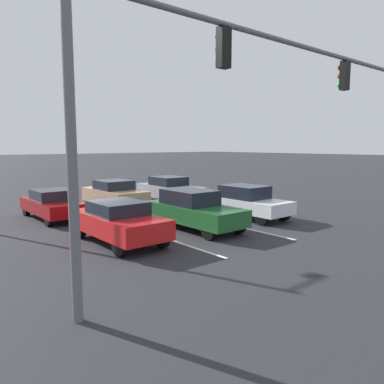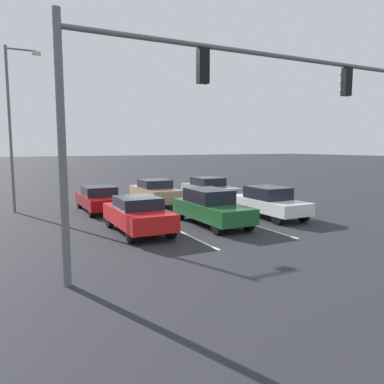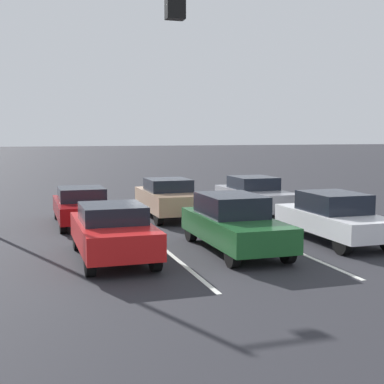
{
  "view_description": "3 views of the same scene",
  "coord_description": "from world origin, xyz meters",
  "px_view_note": "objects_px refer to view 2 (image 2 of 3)",
  "views": [
    {
      "loc": [
        9.44,
        19.65,
        3.37
      ],
      "look_at": [
        1.23,
        9.74,
        1.75
      ],
      "focal_mm": 35.0,
      "sensor_mm": 36.0,
      "label": 1
    },
    {
      "loc": [
        8.06,
        22.42,
        3.45
      ],
      "look_at": [
        0.88,
        8.27,
        1.52
      ],
      "focal_mm": 35.0,
      "sensor_mm": 36.0,
      "label": 2
    },
    {
      "loc": [
        5.45,
        21.95,
        3.28
      ],
      "look_at": [
        0.67,
        6.77,
        1.53
      ],
      "focal_mm": 50.0,
      "sensor_mm": 36.0,
      "label": 3
    }
  ],
  "objects_px": {
    "car_red_rightlane_front": "(138,214)",
    "car_gray_leftlane_second": "(209,189)",
    "car_darkgreen_midlane_front": "(211,207)",
    "traffic_signal_gantry": "(210,92)",
    "street_lamp_right_shoulder": "(13,119)",
    "car_maroon_rightlane_second": "(100,199)",
    "car_white_leftlane_front": "(268,202)",
    "car_tan_midlane_second": "(155,192)"
  },
  "relations": [
    {
      "from": "car_darkgreen_midlane_front",
      "to": "traffic_signal_gantry",
      "type": "distance_m",
      "value": 6.92
    },
    {
      "from": "car_gray_leftlane_second",
      "to": "car_tan_midlane_second",
      "type": "bearing_deg",
      "value": 0.93
    },
    {
      "from": "car_tan_midlane_second",
      "to": "traffic_signal_gantry",
      "type": "bearing_deg",
      "value": 76.89
    },
    {
      "from": "car_maroon_rightlane_second",
      "to": "traffic_signal_gantry",
      "type": "xyz_separation_m",
      "value": [
        -0.82,
        10.44,
        4.29
      ]
    },
    {
      "from": "car_darkgreen_midlane_front",
      "to": "car_maroon_rightlane_second",
      "type": "distance_m",
      "value": 6.74
    },
    {
      "from": "car_maroon_rightlane_second",
      "to": "car_gray_leftlane_second",
      "type": "distance_m",
      "value": 7.06
    },
    {
      "from": "traffic_signal_gantry",
      "to": "street_lamp_right_shoulder",
      "type": "xyz_separation_m",
      "value": [
        4.75,
        -12.15,
        -0.13
      ]
    },
    {
      "from": "car_maroon_rightlane_second",
      "to": "traffic_signal_gantry",
      "type": "distance_m",
      "value": 11.32
    },
    {
      "from": "car_gray_leftlane_second",
      "to": "street_lamp_right_shoulder",
      "type": "bearing_deg",
      "value": -6.14
    },
    {
      "from": "car_white_leftlane_front",
      "to": "car_red_rightlane_front",
      "type": "bearing_deg",
      "value": 2.64
    },
    {
      "from": "car_red_rightlane_front",
      "to": "traffic_signal_gantry",
      "type": "relative_size",
      "value": 0.32
    },
    {
      "from": "car_darkgreen_midlane_front",
      "to": "traffic_signal_gantry",
      "type": "xyz_separation_m",
      "value": [
        2.79,
        4.76,
        4.19
      ]
    },
    {
      "from": "car_white_leftlane_front",
      "to": "street_lamp_right_shoulder",
      "type": "relative_size",
      "value": 0.52
    },
    {
      "from": "car_red_rightlane_front",
      "to": "car_gray_leftlane_second",
      "type": "height_order",
      "value": "car_gray_leftlane_second"
    },
    {
      "from": "street_lamp_right_shoulder",
      "to": "car_darkgreen_midlane_front",
      "type": "bearing_deg",
      "value": 135.54
    },
    {
      "from": "car_red_rightlane_front",
      "to": "car_gray_leftlane_second",
      "type": "bearing_deg",
      "value": -137.42
    },
    {
      "from": "car_maroon_rightlane_second",
      "to": "car_gray_leftlane_second",
      "type": "height_order",
      "value": "car_gray_leftlane_second"
    },
    {
      "from": "car_darkgreen_midlane_front",
      "to": "car_tan_midlane_second",
      "type": "bearing_deg",
      "value": -87.7
    },
    {
      "from": "car_red_rightlane_front",
      "to": "street_lamp_right_shoulder",
      "type": "bearing_deg",
      "value": -61.01
    },
    {
      "from": "car_white_leftlane_front",
      "to": "traffic_signal_gantry",
      "type": "height_order",
      "value": "traffic_signal_gantry"
    },
    {
      "from": "car_red_rightlane_front",
      "to": "car_tan_midlane_second",
      "type": "distance_m",
      "value": 6.97
    },
    {
      "from": "car_red_rightlane_front",
      "to": "car_white_leftlane_front",
      "type": "bearing_deg",
      "value": -177.36
    },
    {
      "from": "car_darkgreen_midlane_front",
      "to": "car_gray_leftlane_second",
      "type": "xyz_separation_m",
      "value": [
        -3.42,
        -6.22,
        -0.03
      ]
    },
    {
      "from": "car_red_rightlane_front",
      "to": "car_maroon_rightlane_second",
      "type": "distance_m",
      "value": 5.75
    },
    {
      "from": "car_darkgreen_midlane_front",
      "to": "car_maroon_rightlane_second",
      "type": "xyz_separation_m",
      "value": [
        3.61,
        -5.69,
        -0.1
      ]
    },
    {
      "from": "car_maroon_rightlane_second",
      "to": "street_lamp_right_shoulder",
      "type": "relative_size",
      "value": 0.5
    },
    {
      "from": "car_darkgreen_midlane_front",
      "to": "car_maroon_rightlane_second",
      "type": "bearing_deg",
      "value": -57.56
    },
    {
      "from": "traffic_signal_gantry",
      "to": "car_maroon_rightlane_second",
      "type": "bearing_deg",
      "value": -85.49
    },
    {
      "from": "car_darkgreen_midlane_front",
      "to": "car_gray_leftlane_second",
      "type": "relative_size",
      "value": 0.99
    },
    {
      "from": "car_red_rightlane_front",
      "to": "car_gray_leftlane_second",
      "type": "distance_m",
      "value": 9.27
    },
    {
      "from": "car_darkgreen_midlane_front",
      "to": "car_tan_midlane_second",
      "type": "distance_m",
      "value": 6.16
    },
    {
      "from": "car_red_rightlane_front",
      "to": "car_gray_leftlane_second",
      "type": "xyz_separation_m",
      "value": [
        -6.83,
        -6.27,
        0.01
      ]
    },
    {
      "from": "car_white_leftlane_front",
      "to": "car_maroon_rightlane_second",
      "type": "relative_size",
      "value": 1.05
    },
    {
      "from": "car_red_rightlane_front",
      "to": "car_maroon_rightlane_second",
      "type": "bearing_deg",
      "value": -87.96
    },
    {
      "from": "car_white_leftlane_front",
      "to": "car_maroon_rightlane_second",
      "type": "distance_m",
      "value": 8.84
    },
    {
      "from": "car_maroon_rightlane_second",
      "to": "street_lamp_right_shoulder",
      "type": "distance_m",
      "value": 5.97
    },
    {
      "from": "car_darkgreen_midlane_front",
      "to": "street_lamp_right_shoulder",
      "type": "bearing_deg",
      "value": -44.46
    },
    {
      "from": "car_gray_leftlane_second",
      "to": "traffic_signal_gantry",
      "type": "height_order",
      "value": "traffic_signal_gantry"
    },
    {
      "from": "car_tan_midlane_second",
      "to": "street_lamp_right_shoulder",
      "type": "relative_size",
      "value": 0.49
    },
    {
      "from": "traffic_signal_gantry",
      "to": "car_red_rightlane_front",
      "type": "bearing_deg",
      "value": -82.5
    },
    {
      "from": "car_darkgreen_midlane_front",
      "to": "traffic_signal_gantry",
      "type": "height_order",
      "value": "traffic_signal_gantry"
    },
    {
      "from": "car_tan_midlane_second",
      "to": "traffic_signal_gantry",
      "type": "xyz_separation_m",
      "value": [
        2.54,
        10.92,
        4.18
      ]
    }
  ]
}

